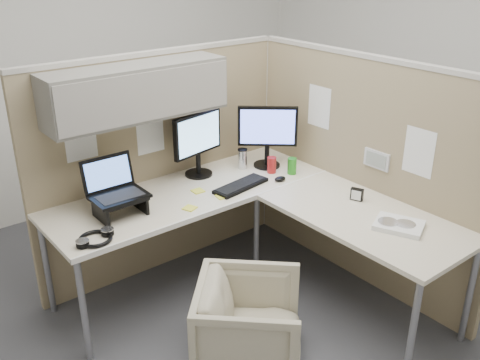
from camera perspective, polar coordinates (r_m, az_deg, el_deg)
ground at (r=3.73m, az=1.23°, el=-13.68°), size 4.50×4.50×0.00m
partition_back at (r=3.72m, az=-9.45°, el=5.08°), size 2.00×0.36×1.63m
partition_right at (r=3.85m, az=12.33°, el=1.06°), size 0.07×2.03×1.63m
desk at (r=3.52m, az=1.58°, el=-2.96°), size 2.00×1.98×0.73m
office_chair at (r=3.16m, az=0.97°, el=-14.79°), size 0.79×0.80×0.60m
monitor_left at (r=3.82m, az=-4.53°, el=4.36°), size 0.44×0.20×0.47m
monitor_right at (r=3.98m, az=2.95°, el=5.18°), size 0.36×0.31×0.47m
laptop_station at (r=3.38m, az=-12.99°, el=-1.45°), size 0.33×0.29×0.35m
keyboard at (r=3.70m, az=0.08°, el=-0.62°), size 0.44×0.20×0.02m
mouse at (r=3.81m, az=4.30°, el=0.12°), size 0.09×0.06×0.03m
travel_mug at (r=4.00m, az=0.26°, el=2.30°), size 0.07×0.07×0.15m
soda_can_green at (r=3.92m, az=5.57°, el=1.50°), size 0.07×0.07×0.12m
soda_can_silver at (r=3.93m, az=3.40°, el=1.62°), size 0.07×0.07×0.12m
sticky_note_c at (r=3.55m, az=-10.59°, el=-2.28°), size 0.09×0.09×0.01m
sticky_note_d at (r=3.65m, az=-4.52°, el=-1.17°), size 0.08×0.08×0.01m
sticky_note_a at (r=3.42m, az=-5.39°, el=-3.00°), size 0.10×0.10×0.01m
sticky_note_b at (r=3.56m, az=-1.91°, el=-1.76°), size 0.09×0.09×0.01m
headphones at (r=3.15m, az=-15.17°, el=-6.03°), size 0.24×0.23×0.04m
paper_stack at (r=3.31m, az=16.58°, el=-4.64°), size 0.31×0.34×0.03m
desk_clock at (r=3.58m, az=12.36°, el=-1.51°), size 0.06×0.09×0.08m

